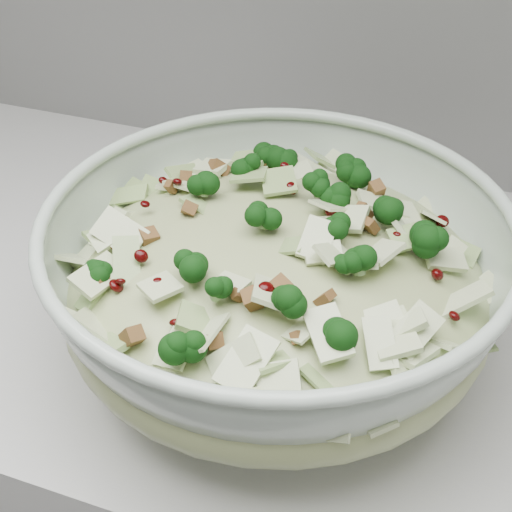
% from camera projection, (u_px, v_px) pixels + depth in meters
% --- Properties ---
extents(counter, '(3.60, 0.60, 0.90)m').
position_uv_depth(counter, '(234.00, 510.00, 1.05)').
color(counter, '#B7B7B2').
rests_on(counter, floor).
extents(mixing_bowl, '(0.42, 0.42, 0.16)m').
position_uv_depth(mixing_bowl, '(277.00, 286.00, 0.62)').
color(mixing_bowl, '#AABBAB').
rests_on(mixing_bowl, counter).
extents(salad, '(0.48, 0.48, 0.16)m').
position_uv_depth(salad, '(277.00, 263.00, 0.61)').
color(salad, '#9FAF77').
rests_on(salad, mixing_bowl).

